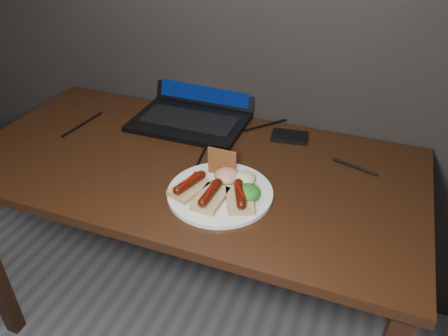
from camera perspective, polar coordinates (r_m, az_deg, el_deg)
desk at (r=1.40m, az=-4.32°, el=-2.27°), size 1.40×0.70×0.75m
laptop at (r=1.59m, az=-3.72°, el=8.37°), size 0.39×0.35×0.25m
hard_drive at (r=1.48m, az=8.54°, el=4.06°), size 0.13×0.09×0.02m
desk_cables at (r=1.45m, az=-1.49°, el=3.70°), size 1.02×0.45×0.01m
plate at (r=1.21m, az=-0.51°, el=-3.27°), size 0.35×0.35×0.01m
bread_sausage_left at (r=1.20m, az=-4.48°, el=-2.33°), size 0.10×0.13×0.04m
bread_sausage_center at (r=1.16m, az=-1.80°, el=-3.67°), size 0.08×0.12×0.04m
bread_sausage_right at (r=1.15m, az=2.07°, el=-3.82°), size 0.11×0.13×0.04m
crispbread at (r=1.24m, az=-0.26°, el=0.72°), size 0.09×0.01×0.08m
salad_greens at (r=1.17m, az=3.08°, el=-3.23°), size 0.07×0.07×0.04m
salsa_mound at (r=1.23m, az=0.38°, el=-1.04°), size 0.07×0.07×0.04m
coleslaw_mound at (r=1.22m, az=2.65°, el=-1.41°), size 0.06×0.06×0.04m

